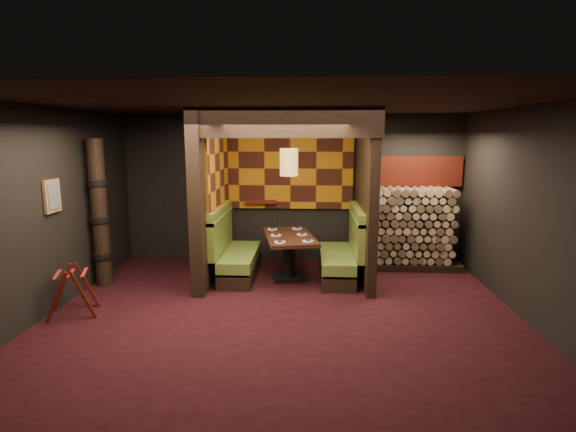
{
  "coord_description": "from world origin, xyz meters",
  "views": [
    {
      "loc": [
        0.36,
        -5.9,
        2.46
      ],
      "look_at": [
        0.0,
        1.3,
        1.15
      ],
      "focal_mm": 28.0,
      "sensor_mm": 36.0,
      "label": 1
    }
  ],
  "objects_px": {
    "luggage_rack": "(72,289)",
    "booth_bench_right": "(343,255)",
    "booth_bench_left": "(234,254)",
    "firewood_stack": "(414,228)",
    "totem_column": "(100,214)",
    "dining_table": "(289,248)",
    "pendant_lamp": "(289,162)"
  },
  "relations": [
    {
      "from": "luggage_rack",
      "to": "booth_bench_right",
      "type": "bearing_deg",
      "value": 25.3
    },
    {
      "from": "booth_bench_left",
      "to": "firewood_stack",
      "type": "distance_m",
      "value": 3.34
    },
    {
      "from": "booth_bench_right",
      "to": "totem_column",
      "type": "distance_m",
      "value": 4.1
    },
    {
      "from": "dining_table",
      "to": "totem_column",
      "type": "relative_size",
      "value": 0.66
    },
    {
      "from": "booth_bench_left",
      "to": "booth_bench_right",
      "type": "height_order",
      "value": "same"
    },
    {
      "from": "totem_column",
      "to": "pendant_lamp",
      "type": "bearing_deg",
      "value": 8.14
    },
    {
      "from": "luggage_rack",
      "to": "firewood_stack",
      "type": "xyz_separation_m",
      "value": [
        5.19,
        2.51,
        0.39
      ]
    },
    {
      "from": "booth_bench_right",
      "to": "firewood_stack",
      "type": "bearing_deg",
      "value": 27.35
    },
    {
      "from": "dining_table",
      "to": "luggage_rack",
      "type": "height_order",
      "value": "dining_table"
    },
    {
      "from": "booth_bench_left",
      "to": "totem_column",
      "type": "xyz_separation_m",
      "value": [
        -2.09,
        -0.55,
        0.79
      ]
    },
    {
      "from": "booth_bench_left",
      "to": "luggage_rack",
      "type": "xyz_separation_m",
      "value": [
        -1.94,
        -1.81,
        -0.04
      ]
    },
    {
      "from": "booth_bench_left",
      "to": "totem_column",
      "type": "height_order",
      "value": "totem_column"
    },
    {
      "from": "pendant_lamp",
      "to": "luggage_rack",
      "type": "distance_m",
      "value": 3.75
    },
    {
      "from": "booth_bench_left",
      "to": "firewood_stack",
      "type": "height_order",
      "value": "firewood_stack"
    },
    {
      "from": "booth_bench_left",
      "to": "dining_table",
      "type": "xyz_separation_m",
      "value": [
        0.97,
        -0.06,
        0.13
      ]
    },
    {
      "from": "luggage_rack",
      "to": "totem_column",
      "type": "height_order",
      "value": "totem_column"
    },
    {
      "from": "booth_bench_left",
      "to": "totem_column",
      "type": "relative_size",
      "value": 0.67
    },
    {
      "from": "totem_column",
      "to": "luggage_rack",
      "type": "bearing_deg",
      "value": -83.37
    },
    {
      "from": "booth_bench_left",
      "to": "booth_bench_right",
      "type": "bearing_deg",
      "value": 0.0
    },
    {
      "from": "dining_table",
      "to": "booth_bench_left",
      "type": "bearing_deg",
      "value": 176.25
    },
    {
      "from": "booth_bench_left",
      "to": "luggage_rack",
      "type": "bearing_deg",
      "value": -136.97
    },
    {
      "from": "booth_bench_right",
      "to": "luggage_rack",
      "type": "xyz_separation_m",
      "value": [
        -3.83,
        -1.81,
        -0.04
      ]
    },
    {
      "from": "luggage_rack",
      "to": "totem_column",
      "type": "bearing_deg",
      "value": 96.63
    },
    {
      "from": "booth_bench_left",
      "to": "luggage_rack",
      "type": "relative_size",
      "value": 2.05
    },
    {
      "from": "luggage_rack",
      "to": "totem_column",
      "type": "relative_size",
      "value": 0.33
    },
    {
      "from": "dining_table",
      "to": "pendant_lamp",
      "type": "height_order",
      "value": "pendant_lamp"
    },
    {
      "from": "booth_bench_right",
      "to": "totem_column",
      "type": "relative_size",
      "value": 0.67
    },
    {
      "from": "booth_bench_left",
      "to": "booth_bench_right",
      "type": "relative_size",
      "value": 1.0
    },
    {
      "from": "luggage_rack",
      "to": "totem_column",
      "type": "distance_m",
      "value": 1.52
    },
    {
      "from": "booth_bench_left",
      "to": "firewood_stack",
      "type": "bearing_deg",
      "value": 12.17
    },
    {
      "from": "dining_table",
      "to": "totem_column",
      "type": "bearing_deg",
      "value": -170.94
    },
    {
      "from": "firewood_stack",
      "to": "totem_column",
      "type": "bearing_deg",
      "value": -166.81
    }
  ]
}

